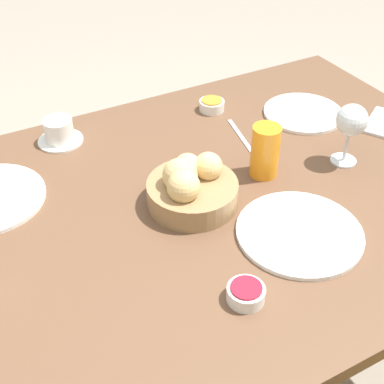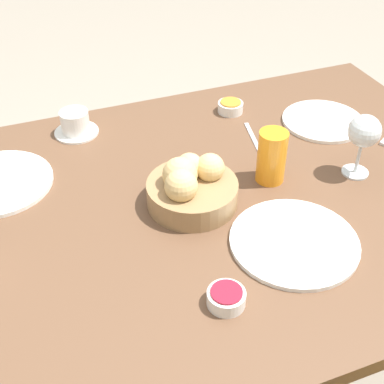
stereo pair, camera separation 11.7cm
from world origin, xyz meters
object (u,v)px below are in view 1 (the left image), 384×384
plate_near_left (303,113)px  fork_silver (242,138)px  jam_bowl_berry (246,293)px  cell_phone (382,122)px  plate_far_center (299,233)px  wine_glass (351,122)px  juice_glass (265,151)px  jam_bowl_honey (212,105)px  bread_basket (191,186)px  coffee_cup (59,132)px

plate_near_left → fork_silver: size_ratio=1.18×
jam_bowl_berry → cell_phone: (-0.67, -0.34, -0.01)m
plate_far_center → jam_bowl_berry: jam_bowl_berry is taller
wine_glass → juice_glass: bearing=-14.6°
jam_bowl_berry → cell_phone: size_ratio=0.42×
jam_bowl_honey → cell_phone: size_ratio=0.42×
bread_basket → jam_bowl_honey: bread_basket is taller
juice_glass → jam_bowl_honey: size_ratio=1.81×
juice_glass → wine_glass: wine_glass is taller
plate_far_center → wine_glass: 0.32m
coffee_cup → plate_near_left: bearing=163.5°
bread_basket → plate_near_left: size_ratio=0.91×
coffee_cup → cell_phone: (-0.80, 0.33, -0.02)m
juice_glass → plate_far_center: bearing=75.5°
jam_bowl_honey → bread_basket: bearing=53.5°
jam_bowl_berry → wine_glass: bearing=-150.6°
wine_glass → cell_phone: bearing=-157.6°
juice_glass → cell_phone: size_ratio=0.77×
plate_near_left → jam_bowl_berry: 0.70m
wine_glass → fork_silver: 0.29m
jam_bowl_honey → fork_silver: bearing=88.4°
plate_far_center → coffee_cup: coffee_cup is taller
cell_phone → wine_glass: bearing=22.4°
juice_glass → fork_silver: 0.17m
plate_near_left → coffee_cup: coffee_cup is taller
plate_near_left → fork_silver: 0.22m
bread_basket → plate_near_left: bearing=-157.5°
juice_glass → cell_phone: bearing=-175.1°
plate_near_left → jam_bowl_berry: size_ratio=3.13×
fork_silver → juice_glass: bearing=75.5°
juice_glass → wine_glass: 0.22m
wine_glass → coffee_cup: (0.59, -0.42, -0.08)m
plate_near_left → cell_phone: bearing=138.4°
plate_far_center → cell_phone: size_ratio=1.59×
wine_glass → cell_phone: 0.26m
wine_glass → coffee_cup: size_ratio=1.34×
coffee_cup → wine_glass: bearing=144.4°
plate_near_left → fork_silver: plate_near_left is taller
plate_far_center → wine_glass: bearing=-148.0°
wine_glass → jam_bowl_berry: wine_glass is taller
juice_glass → wine_glass: size_ratio=0.82×
jam_bowl_berry → cell_phone: 0.75m
bread_basket → cell_phone: 0.63m
plate_near_left → plate_far_center: bearing=51.3°
jam_bowl_honey → jam_bowl_berry: bearing=65.0°
plate_far_center → jam_bowl_berry: size_ratio=3.73×
bread_basket → jam_bowl_berry: bearing=81.5°
coffee_cup → juice_glass: bearing=136.3°
wine_glass → plate_near_left: bearing=-103.4°
plate_far_center → wine_glass: size_ratio=1.69×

